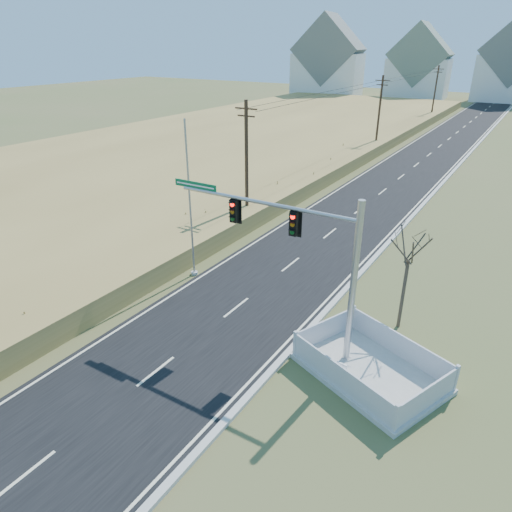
% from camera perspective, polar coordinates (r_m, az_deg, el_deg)
% --- Properties ---
extents(ground, '(260.00, 260.00, 0.00)m').
position_cam_1_polar(ground, '(21.40, -8.66, -11.29)').
color(ground, '#4E592B').
rests_on(ground, ground).
extents(road, '(8.00, 180.00, 0.06)m').
position_cam_1_polar(road, '(65.02, 21.63, 12.33)').
color(road, black).
rests_on(road, ground).
extents(curb, '(0.30, 180.00, 0.18)m').
position_cam_1_polar(curb, '(64.39, 25.28, 11.65)').
color(curb, '#B2AFA8').
rests_on(curb, ground).
extents(reed_marsh, '(38.00, 110.00, 1.30)m').
position_cam_1_polar(reed_marsh, '(64.78, -2.04, 14.55)').
color(reed_marsh, '#A98F4C').
rests_on(reed_marsh, ground).
extents(utility_pole_near, '(1.80, 0.26, 9.00)m').
position_cam_1_polar(utility_pole_near, '(34.09, -1.19, 11.74)').
color(utility_pole_near, '#422D1E').
rests_on(utility_pole_near, ground).
extents(utility_pole_mid, '(1.80, 0.26, 9.00)m').
position_cam_1_polar(utility_pole_mid, '(61.03, 15.14, 16.92)').
color(utility_pole_mid, '#422D1E').
rests_on(utility_pole_mid, ground).
extents(utility_pole_far, '(1.80, 0.26, 9.00)m').
position_cam_1_polar(utility_pole_far, '(89.93, 21.46, 18.54)').
color(utility_pole_far, '#422D1E').
rests_on(utility_pole_far, ground).
extents(condo_nw, '(17.69, 13.38, 19.05)m').
position_cam_1_polar(condo_nw, '(123.28, 9.00, 22.65)').
color(condo_nw, silver).
rests_on(condo_nw, ground).
extents(condo_nnw, '(14.93, 11.17, 17.03)m').
position_cam_1_polar(condo_nnw, '(124.44, 19.65, 21.27)').
color(condo_nnw, silver).
rests_on(condo_nnw, ground).
extents(traffic_signal_mast, '(9.26, 0.63, 7.37)m').
position_cam_1_polar(traffic_signal_mast, '(18.96, 6.94, -0.34)').
color(traffic_signal_mast, '#9EA0A5').
rests_on(traffic_signal_mast, ground).
extents(fence_enclosure, '(6.73, 5.74, 1.29)m').
position_cam_1_polar(fence_enclosure, '(20.11, 14.03, -13.62)').
color(fence_enclosure, '#B7B5AD').
rests_on(fence_enclosure, ground).
extents(open_sign, '(0.47, 0.10, 0.57)m').
position_cam_1_polar(open_sign, '(19.83, 10.66, -13.72)').
color(open_sign, white).
rests_on(open_sign, ground).
extents(flagpole, '(0.41, 0.41, 9.05)m').
position_cam_1_polar(flagpole, '(26.11, -8.15, 4.76)').
color(flagpole, '#B7B5AD').
rests_on(flagpole, ground).
extents(bare_tree, '(2.05, 2.05, 5.43)m').
position_cam_1_polar(bare_tree, '(21.60, 18.79, 1.36)').
color(bare_tree, '#4C3F33').
rests_on(bare_tree, ground).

